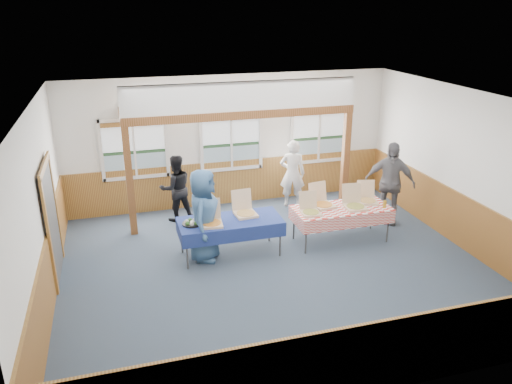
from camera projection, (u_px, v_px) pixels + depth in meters
floor at (275, 267)px, 9.56m from camera, size 8.00×8.00×0.00m
ceiling at (278, 101)px, 8.43m from camera, size 8.00×8.00×0.00m
wall_back at (231, 141)px, 12.14m from camera, size 8.00×0.00×8.00m
wall_front at (371, 289)px, 5.85m from camera, size 8.00×0.00×8.00m
wall_left at (38, 214)px, 7.95m from camera, size 0.00×8.00×8.00m
wall_right at (465, 170)px, 10.04m from camera, size 0.00×8.00×8.00m
wainscot_back at (232, 182)px, 12.49m from camera, size 7.98×0.05×1.10m
wainscot_front at (363, 360)px, 6.25m from camera, size 7.98×0.05×1.10m
wainscot_left at (50, 271)px, 8.33m from camera, size 0.05×6.98×1.10m
wainscot_right at (456, 218)px, 10.41m from camera, size 0.05×6.98×1.10m
cased_opening at (51, 222)px, 8.96m from camera, size 0.06×1.30×2.10m
window_left at (134, 145)px, 11.47m from camera, size 1.56×0.10×1.46m
window_mid at (231, 138)px, 12.07m from camera, size 1.56×0.10×1.46m
window_right at (319, 132)px, 12.67m from camera, size 1.56×0.10×1.46m
post_left at (130, 182)px, 10.55m from camera, size 0.15×0.15×2.40m
post_right at (345, 162)px, 11.85m from camera, size 0.15×0.15×2.40m
cross_beam at (243, 115)px, 10.74m from camera, size 5.15×0.18×0.18m
table_left at (230, 222)px, 9.81m from camera, size 2.21×1.57×0.76m
table_right at (342, 210)px, 10.39m from camera, size 2.20×1.71×0.76m
pizza_box_a at (211, 221)px, 9.57m from camera, size 0.46×0.54×0.44m
pizza_box_b at (245, 212)px, 10.01m from camera, size 0.46×0.54×0.46m
pizza_box_c at (310, 210)px, 10.07m from camera, size 0.41×0.49×0.41m
pizza_box_d at (322, 203)px, 10.43m from camera, size 0.49×0.57×0.46m
pizza_box_e at (355, 205)px, 10.35m from camera, size 0.45×0.54×0.45m
pizza_box_f at (367, 199)px, 10.65m from camera, size 0.48×0.55×0.42m
veggie_tray at (192, 223)px, 9.58m from camera, size 0.39×0.39×0.09m
drink_glass at (385, 204)px, 10.35m from camera, size 0.07×0.07×0.15m
woman_white at (292, 174)px, 12.17m from camera, size 0.71×0.58×1.69m
woman_black at (176, 188)px, 11.40m from camera, size 0.83×0.69×1.56m
man_blue at (204, 215)px, 9.57m from camera, size 0.90×1.06×1.85m
person_grey at (389, 183)px, 11.22m from camera, size 1.18×1.02×1.90m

